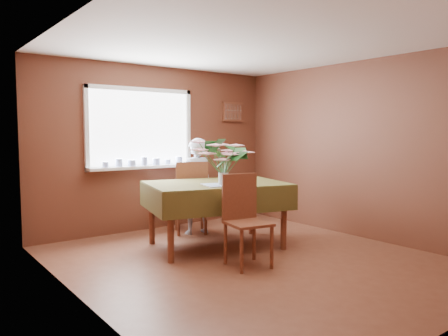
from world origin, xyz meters
TOP-DOWN VIEW (x-y plane):
  - floor at (0.00, 0.00)m, footprint 4.50×4.50m
  - ceiling at (0.00, 0.00)m, footprint 4.50×4.50m
  - wall_back at (0.00, 2.25)m, footprint 4.00×0.00m
  - wall_left at (-2.00, 0.00)m, footprint 0.00×4.50m
  - wall_right at (2.00, 0.00)m, footprint 0.00×4.50m
  - window_assembly at (-0.30, 2.19)m, footprint 1.72×0.20m
  - spoon_rack at (1.45, 2.22)m, footprint 0.44×0.05m
  - dining_table at (0.04, 0.78)m, footprint 1.98×1.58m
  - chair_far at (0.17, 1.57)m, footprint 0.62×0.62m
  - chair_near at (-0.16, -0.04)m, footprint 0.51×0.51m
  - seated_woman at (0.24, 1.55)m, footprint 0.55×0.39m
  - flower_bouquet at (-0.04, 0.51)m, footprint 0.63×0.63m
  - side_plate at (0.52, 0.77)m, footprint 0.27×0.27m
  - table_knife at (0.20, 0.48)m, footprint 0.14×0.22m

SIDE VIEW (x-z plane):
  - floor at x=0.00m, z-range 0.00..0.00m
  - chair_near at x=-0.16m, z-range 0.04..1.07m
  - chair_far at x=0.17m, z-range 0.04..1.11m
  - seated_woman at x=0.24m, z-range 0.00..1.41m
  - dining_table at x=0.04m, z-range 0.31..1.16m
  - side_plate at x=0.52m, z-range 0.84..0.86m
  - table_knife at x=0.20m, z-range 0.85..0.86m
  - flower_bouquet at x=-0.04m, z-range 0.93..1.46m
  - wall_back at x=0.00m, z-range -0.75..3.25m
  - wall_left at x=-2.00m, z-range -1.00..3.50m
  - wall_right at x=2.00m, z-range -1.00..3.50m
  - window_assembly at x=-0.30m, z-range 0.73..1.95m
  - spoon_rack at x=1.45m, z-range 1.69..2.02m
  - ceiling at x=0.00m, z-range 2.50..2.50m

